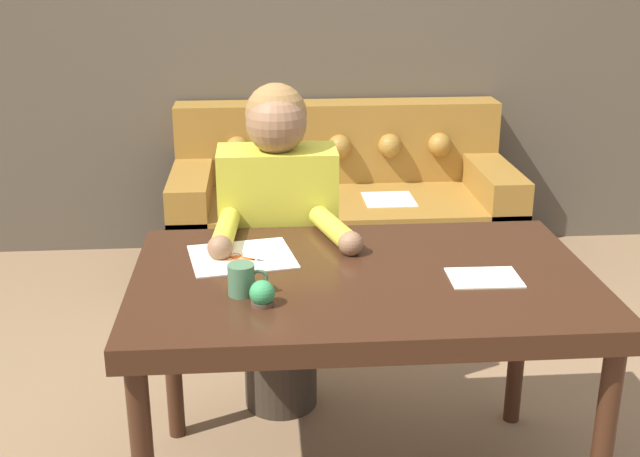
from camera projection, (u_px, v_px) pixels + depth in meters
The scene contains 9 objects.
wall_back at pixel (305, 20), 4.40m from camera, with size 8.00×0.06×2.60m.
dining_table at pixel (363, 297), 2.41m from camera, with size 1.37×0.86×0.78m.
couch at pixel (341, 214), 4.35m from camera, with size 1.78×0.84×0.88m.
person at pixel (279, 249), 2.93m from camera, with size 0.49×0.59×1.25m.
pattern_paper_main at pixel (242, 257), 2.51m from camera, with size 0.36×0.32×0.00m.
pattern_paper_offcut at pixel (484, 278), 2.35m from camera, with size 0.21×0.16×0.00m.
scissors at pixel (247, 259), 2.49m from camera, with size 0.22×0.13×0.01m.
mug at pixel (242, 280), 2.23m from camera, with size 0.11×0.08×0.09m.
pin_cushion at pixel (262, 294), 2.17m from camera, with size 0.07×0.07×0.07m.
Camera 1 is at (-0.27, -2.20, 1.71)m, focal length 45.00 mm.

